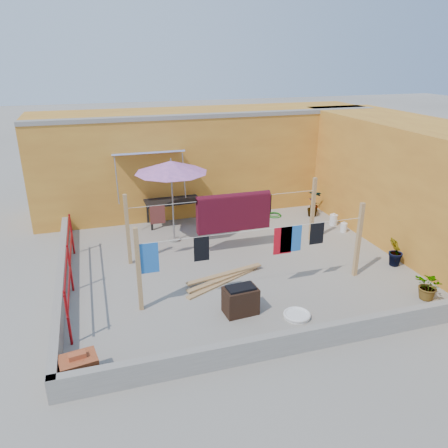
{
  "coord_description": "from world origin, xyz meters",
  "views": [
    {
      "loc": [
        -3.15,
        -9.26,
        4.89
      ],
      "look_at": [
        -0.2,
        0.3,
        0.97
      ],
      "focal_mm": 35.0,
      "sensor_mm": 36.0,
      "label": 1
    }
  ],
  "objects_px": {
    "plant_back_a": "(217,208)",
    "white_basin": "(297,315)",
    "water_jug_b": "(333,220)",
    "patio_umbrella": "(171,167)",
    "green_hose": "(274,215)",
    "brick_stack": "(79,368)",
    "outdoor_table": "(172,202)",
    "brazier": "(241,300)",
    "water_jug_a": "(344,227)"
  },
  "relations": [
    {
      "from": "patio_umbrella",
      "to": "water_jug_a",
      "type": "bearing_deg",
      "value": -9.8
    },
    {
      "from": "patio_umbrella",
      "to": "outdoor_table",
      "type": "height_order",
      "value": "patio_umbrella"
    },
    {
      "from": "water_jug_a",
      "to": "green_hose",
      "type": "height_order",
      "value": "water_jug_a"
    },
    {
      "from": "water_jug_b",
      "to": "green_hose",
      "type": "distance_m",
      "value": 1.89
    },
    {
      "from": "patio_umbrella",
      "to": "brazier",
      "type": "xyz_separation_m",
      "value": [
        0.57,
        -4.01,
        -1.81
      ]
    },
    {
      "from": "brazier",
      "to": "water_jug_b",
      "type": "bearing_deg",
      "value": 41.08
    },
    {
      "from": "white_basin",
      "to": "green_hose",
      "type": "xyz_separation_m",
      "value": [
        1.88,
        5.51,
        -0.02
      ]
    },
    {
      "from": "brazier",
      "to": "water_jug_b",
      "type": "xyz_separation_m",
      "value": [
        4.3,
        3.75,
        -0.13
      ]
    },
    {
      "from": "water_jug_b",
      "to": "green_hose",
      "type": "xyz_separation_m",
      "value": [
        -1.41,
        1.26,
        -0.13
      ]
    },
    {
      "from": "brick_stack",
      "to": "green_hose",
      "type": "bearing_deg",
      "value": 45.46
    },
    {
      "from": "water_jug_a",
      "to": "water_jug_b",
      "type": "bearing_deg",
      "value": 90.0
    },
    {
      "from": "white_basin",
      "to": "green_hose",
      "type": "distance_m",
      "value": 5.82
    },
    {
      "from": "patio_umbrella",
      "to": "brazier",
      "type": "bearing_deg",
      "value": -81.89
    },
    {
      "from": "brazier",
      "to": "green_hose",
      "type": "distance_m",
      "value": 5.79
    },
    {
      "from": "brick_stack",
      "to": "water_jug_b",
      "type": "xyz_separation_m",
      "value": [
        7.4,
        4.83,
        -0.05
      ]
    },
    {
      "from": "outdoor_table",
      "to": "brazier",
      "type": "relative_size",
      "value": 2.42
    },
    {
      "from": "patio_umbrella",
      "to": "white_basin",
      "type": "relative_size",
      "value": 4.49
    },
    {
      "from": "water_jug_b",
      "to": "white_basin",
      "type": "bearing_deg",
      "value": -127.74
    },
    {
      "from": "patio_umbrella",
      "to": "brick_stack",
      "type": "relative_size",
      "value": 3.83
    },
    {
      "from": "brick_stack",
      "to": "water_jug_a",
      "type": "xyz_separation_m",
      "value": [
        7.4,
        4.25,
        -0.08
      ]
    },
    {
      "from": "outdoor_table",
      "to": "plant_back_a",
      "type": "height_order",
      "value": "outdoor_table"
    },
    {
      "from": "plant_back_a",
      "to": "green_hose",
      "type": "bearing_deg",
      "value": -9.67
    },
    {
      "from": "brazier",
      "to": "water_jug_a",
      "type": "distance_m",
      "value": 5.34
    },
    {
      "from": "brick_stack",
      "to": "brazier",
      "type": "height_order",
      "value": "brazier"
    },
    {
      "from": "patio_umbrella",
      "to": "water_jug_b",
      "type": "relative_size",
      "value": 6.6
    },
    {
      "from": "water_jug_b",
      "to": "plant_back_a",
      "type": "xyz_separation_m",
      "value": [
        -3.24,
        1.57,
        0.19
      ]
    },
    {
      "from": "white_basin",
      "to": "plant_back_a",
      "type": "distance_m",
      "value": 5.83
    },
    {
      "from": "water_jug_a",
      "to": "water_jug_b",
      "type": "xyz_separation_m",
      "value": [
        0.0,
        0.58,
        0.03
      ]
    },
    {
      "from": "water_jug_b",
      "to": "green_hose",
      "type": "bearing_deg",
      "value": 138.27
    },
    {
      "from": "brick_stack",
      "to": "plant_back_a",
      "type": "distance_m",
      "value": 7.64
    },
    {
      "from": "green_hose",
      "to": "brazier",
      "type": "bearing_deg",
      "value": -120.01
    },
    {
      "from": "patio_umbrella",
      "to": "plant_back_a",
      "type": "bearing_deg",
      "value": 38.72
    },
    {
      "from": "white_basin",
      "to": "water_jug_a",
      "type": "bearing_deg",
      "value": 48.09
    },
    {
      "from": "brick_stack",
      "to": "plant_back_a",
      "type": "height_order",
      "value": "plant_back_a"
    },
    {
      "from": "brick_stack",
      "to": "water_jug_a",
      "type": "relative_size",
      "value": 2.07
    },
    {
      "from": "outdoor_table",
      "to": "brick_stack",
      "type": "relative_size",
      "value": 2.62
    },
    {
      "from": "patio_umbrella",
      "to": "white_basin",
      "type": "bearing_deg",
      "value": -70.61
    },
    {
      "from": "patio_umbrella",
      "to": "green_hose",
      "type": "distance_m",
      "value": 4.16
    },
    {
      "from": "water_jug_b",
      "to": "plant_back_a",
      "type": "distance_m",
      "value": 3.6
    },
    {
      "from": "white_basin",
      "to": "water_jug_a",
      "type": "distance_m",
      "value": 4.92
    },
    {
      "from": "brick_stack",
      "to": "brazier",
      "type": "relative_size",
      "value": 0.92
    },
    {
      "from": "outdoor_table",
      "to": "water_jug_a",
      "type": "relative_size",
      "value": 5.44
    },
    {
      "from": "brick_stack",
      "to": "green_hose",
      "type": "height_order",
      "value": "brick_stack"
    },
    {
      "from": "patio_umbrella",
      "to": "plant_back_a",
      "type": "height_order",
      "value": "patio_umbrella"
    },
    {
      "from": "green_hose",
      "to": "plant_back_a",
      "type": "bearing_deg",
      "value": 170.33
    },
    {
      "from": "water_jug_b",
      "to": "green_hose",
      "type": "height_order",
      "value": "water_jug_b"
    },
    {
      "from": "green_hose",
      "to": "plant_back_a",
      "type": "height_order",
      "value": "plant_back_a"
    },
    {
      "from": "plant_back_a",
      "to": "white_basin",
      "type": "bearing_deg",
      "value": -90.5
    },
    {
      "from": "outdoor_table",
      "to": "plant_back_a",
      "type": "distance_m",
      "value": 1.45
    },
    {
      "from": "outdoor_table",
      "to": "patio_umbrella",
      "type": "bearing_deg",
      "value": -99.79
    }
  ]
}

